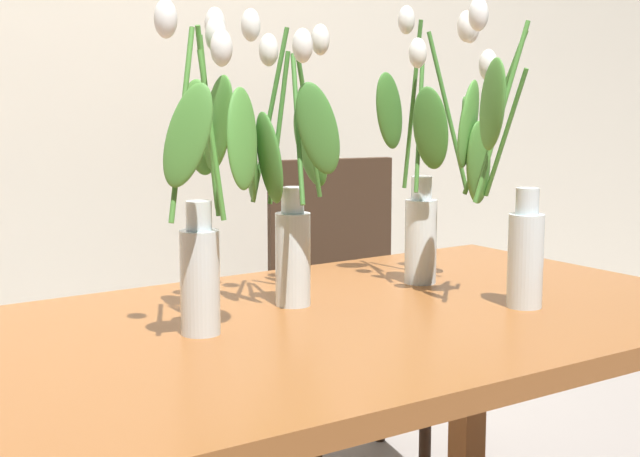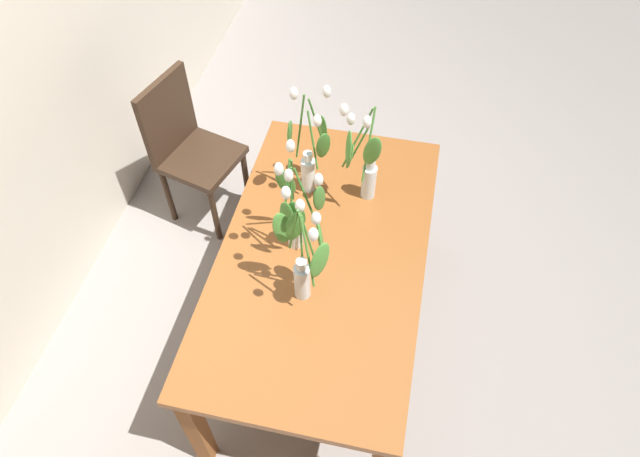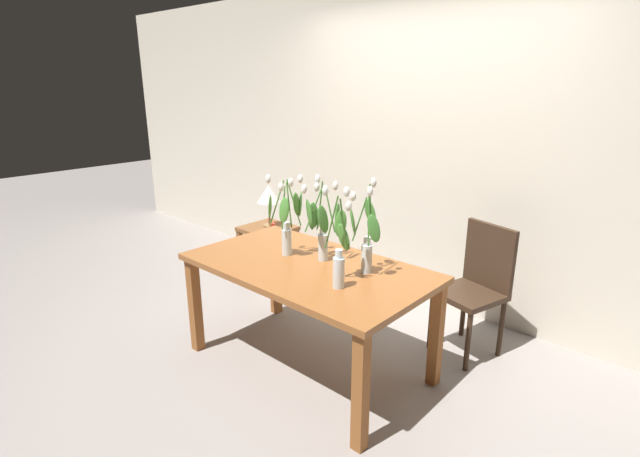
# 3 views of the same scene
# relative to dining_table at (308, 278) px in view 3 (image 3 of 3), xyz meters

# --- Properties ---
(ground_plane) EXTENTS (18.00, 18.00, 0.00)m
(ground_plane) POSITION_rel_dining_table_xyz_m (0.00, 0.00, -0.65)
(ground_plane) COLOR gray
(room_wall_rear) EXTENTS (9.00, 0.10, 2.70)m
(room_wall_rear) POSITION_rel_dining_table_xyz_m (0.00, 1.47, 0.70)
(room_wall_rear) COLOR beige
(room_wall_rear) RESTS_ON ground
(dining_table) EXTENTS (1.60, 0.90, 0.74)m
(dining_table) POSITION_rel_dining_table_xyz_m (0.00, 0.00, 0.00)
(dining_table) COLOR brown
(dining_table) RESTS_ON ground
(tulip_vase_0) EXTENTS (0.23, 0.21, 0.59)m
(tulip_vase_0) POSITION_rel_dining_table_xyz_m (0.36, 0.14, 0.31)
(tulip_vase_0) COLOR silver
(tulip_vase_0) RESTS_ON dining_table
(tulip_vase_1) EXTENTS (0.17, 0.20, 0.58)m
(tulip_vase_1) POSITION_rel_dining_table_xyz_m (0.35, -0.11, 0.31)
(tulip_vase_1) COLOR silver
(tulip_vase_1) RESTS_ON dining_table
(tulip_vase_2) EXTENTS (0.20, 0.26, 0.56)m
(tulip_vase_2) POSITION_rel_dining_table_xyz_m (-0.22, 0.03, 0.33)
(tulip_vase_2) COLOR silver
(tulip_vase_2) RESTS_ON dining_table
(tulip_vase_3) EXTENTS (0.22, 0.25, 0.56)m
(tulip_vase_3) POSITION_rel_dining_table_xyz_m (0.01, 0.12, 0.32)
(tulip_vase_3) COLOR silver
(tulip_vase_3) RESTS_ON dining_table
(dining_chair) EXTENTS (0.49, 0.49, 0.93)m
(dining_chair) POSITION_rel_dining_table_xyz_m (0.74, 0.95, -0.12)
(dining_chair) COLOR #382619
(dining_chair) RESTS_ON ground
(side_table) EXTENTS (0.44, 0.44, 0.55)m
(side_table) POSITION_rel_dining_table_xyz_m (-1.28, 0.80, -0.22)
(side_table) COLOR brown
(side_table) RESTS_ON ground
(table_lamp) EXTENTS (0.22, 0.22, 0.40)m
(table_lamp) POSITION_rel_dining_table_xyz_m (-1.27, 0.82, 0.21)
(table_lamp) COLOR olive
(table_lamp) RESTS_ON side_table
(pillar_candle) EXTENTS (0.06, 0.06, 0.07)m
(pillar_candle) POSITION_rel_dining_table_xyz_m (-1.14, 0.74, -0.06)
(pillar_candle) COLOR #B72D23
(pillar_candle) RESTS_ON side_table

